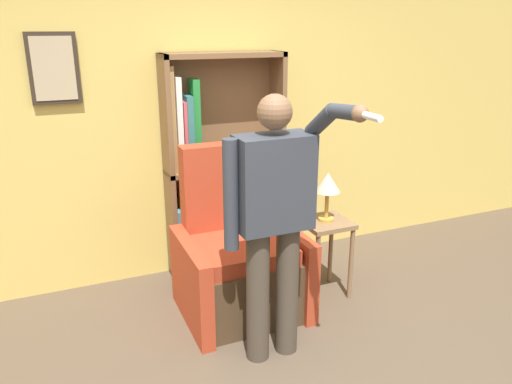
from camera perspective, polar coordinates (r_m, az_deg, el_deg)
wall_back at (r=4.30m, az=-6.22°, el=9.00°), size 8.00×0.11×2.80m
bookcase at (r=4.27m, az=-5.21°, el=2.04°), size 1.02×0.28×1.90m
armchair at (r=3.85m, az=-2.02°, el=-7.85°), size 0.90×0.81×1.26m
person_standing at (r=3.06m, az=2.05°, el=-2.57°), size 0.61×0.78×1.74m
side_table at (r=4.04m, az=7.91°, el=-5.15°), size 0.37×0.37×0.64m
table_lamp at (r=3.89m, az=8.19°, el=0.79°), size 0.20×0.20×0.39m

